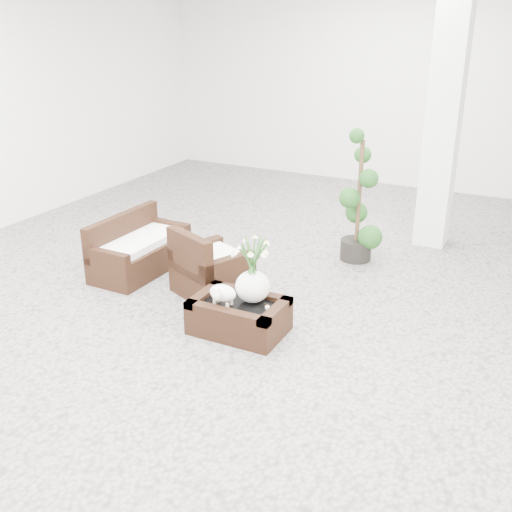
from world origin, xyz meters
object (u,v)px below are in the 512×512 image
at_px(topiary, 359,198).
at_px(armchair, 212,261).
at_px(coffee_table, 239,317).
at_px(loveseat, 140,244).

bearing_deg(topiary, armchair, -123.46).
bearing_deg(coffee_table, armchair, 136.72).
height_order(armchair, topiary, topiary).
xyz_separation_m(loveseat, topiary, (2.21, 1.54, 0.47)).
bearing_deg(loveseat, topiary, -53.61).
relative_size(armchair, topiary, 0.47).
height_order(coffee_table, loveseat, loveseat).
bearing_deg(armchair, loveseat, 15.81).
distance_m(loveseat, topiary, 2.73).
xyz_separation_m(coffee_table, topiary, (0.42, 2.34, 0.66)).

